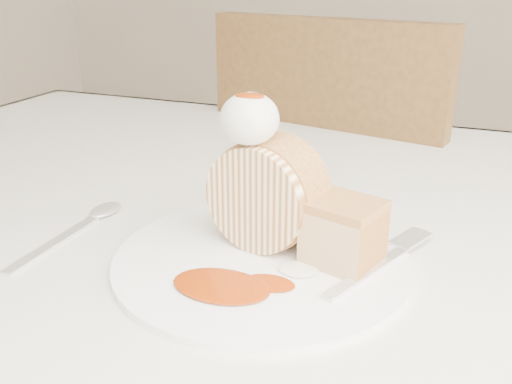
% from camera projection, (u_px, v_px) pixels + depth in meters
% --- Properties ---
extents(table, '(1.40, 0.90, 0.75)m').
position_uv_depth(table, '(276.00, 269.00, 0.72)').
color(table, silver).
rests_on(table, ground).
extents(chair_far, '(0.52, 0.52, 0.93)m').
position_uv_depth(chair_far, '(343.00, 215.00, 1.19)').
color(chair_far, brown).
rests_on(chair_far, ground).
extents(plate, '(0.35, 0.35, 0.01)m').
position_uv_depth(plate, '(262.00, 260.00, 0.55)').
color(plate, white).
rests_on(plate, table).
extents(roulade_slice, '(0.11, 0.08, 0.11)m').
position_uv_depth(roulade_slice, '(267.00, 194.00, 0.55)').
color(roulade_slice, '#FDE4B0').
rests_on(roulade_slice, plate).
extents(cake_chunk, '(0.08, 0.07, 0.05)m').
position_uv_depth(cake_chunk, '(343.00, 236.00, 0.52)').
color(cake_chunk, tan).
rests_on(cake_chunk, plate).
extents(whipped_cream, '(0.05, 0.05, 0.05)m').
position_uv_depth(whipped_cream, '(250.00, 119.00, 0.52)').
color(whipped_cream, white).
rests_on(whipped_cream, roulade_slice).
extents(caramel_drizzle, '(0.03, 0.02, 0.01)m').
position_uv_depth(caramel_drizzle, '(250.00, 89.00, 0.50)').
color(caramel_drizzle, '#902C06').
rests_on(caramel_drizzle, whipped_cream).
extents(caramel_pool, '(0.10, 0.08, 0.00)m').
position_uv_depth(caramel_pool, '(221.00, 285.00, 0.49)').
color(caramel_pool, '#902C06').
rests_on(caramel_pool, plate).
extents(fork, '(0.09, 0.16, 0.00)m').
position_uv_depth(fork, '(367.00, 273.00, 0.51)').
color(fork, silver).
rests_on(fork, plate).
extents(spoon, '(0.03, 0.17, 0.00)m').
position_uv_depth(spoon, '(54.00, 244.00, 0.58)').
color(spoon, silver).
rests_on(spoon, table).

